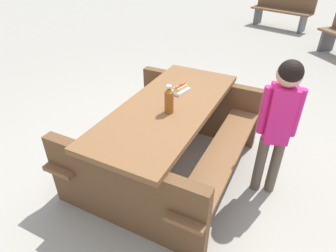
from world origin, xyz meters
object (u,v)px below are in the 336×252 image
(hotdog_tray, at_px, (180,89))
(park_bench_mid, at_px, (282,9))
(child_in_coat, at_px, (280,115))
(soda_bottle, at_px, (169,100))
(picnic_table, at_px, (168,133))

(hotdog_tray, relative_size, park_bench_mid, 0.13)
(child_in_coat, relative_size, park_bench_mid, 0.83)
(child_in_coat, height_order, park_bench_mid, child_in_coat)
(soda_bottle, height_order, park_bench_mid, soda_bottle)
(hotdog_tray, relative_size, child_in_coat, 0.16)
(hotdog_tray, bearing_deg, park_bench_mid, -2.94)
(picnic_table, bearing_deg, child_in_coat, -82.72)
(soda_bottle, height_order, child_in_coat, child_in_coat)
(child_in_coat, distance_m, park_bench_mid, 6.13)
(picnic_table, bearing_deg, hotdog_tray, 0.36)
(park_bench_mid, bearing_deg, soda_bottle, 177.80)
(picnic_table, bearing_deg, soda_bottle, -150.66)
(child_in_coat, bearing_deg, soda_bottle, 104.45)
(picnic_table, relative_size, hotdog_tray, 9.10)
(picnic_table, bearing_deg, park_bench_mid, -2.79)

